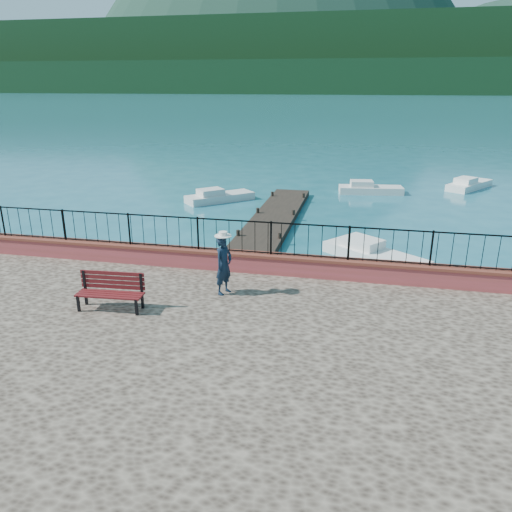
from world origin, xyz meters
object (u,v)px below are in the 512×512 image
at_px(boat_1, 375,251).
at_px(boat_5, 470,182).
at_px(boat_4, 371,187).
at_px(person, 224,265).
at_px(boat_3, 220,194).
at_px(park_bench, 111,299).

relative_size(boat_1, boat_5, 1.07).
bearing_deg(boat_4, person, -108.75).
xyz_separation_m(boat_1, boat_4, (-0.16, 12.63, 0.00)).
xyz_separation_m(boat_1, boat_5, (6.04, 15.46, 0.00)).
height_order(boat_4, boat_5, same).
bearing_deg(boat_3, person, -116.61).
bearing_deg(boat_4, boat_5, 17.08).
relative_size(boat_3, boat_5, 0.99).
bearing_deg(park_bench, boat_4, 69.23).
xyz_separation_m(person, boat_1, (4.04, 6.80, -1.59)).
relative_size(park_bench, boat_4, 0.44).
bearing_deg(park_bench, person, 28.29).
distance_m(person, boat_5, 24.49).
distance_m(park_bench, person, 2.94).
distance_m(boat_1, boat_4, 12.63).
relative_size(park_bench, boat_1, 0.40).
distance_m(park_bench, boat_4, 21.93).
xyz_separation_m(person, boat_5, (10.08, 22.26, -1.59)).
bearing_deg(boat_3, park_bench, -126.02).
height_order(person, boat_5, person).
xyz_separation_m(park_bench, person, (2.45, 1.55, 0.51)).
relative_size(person, boat_4, 0.41).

